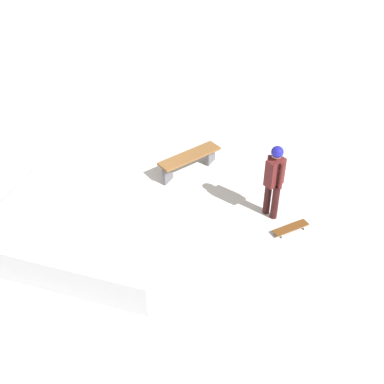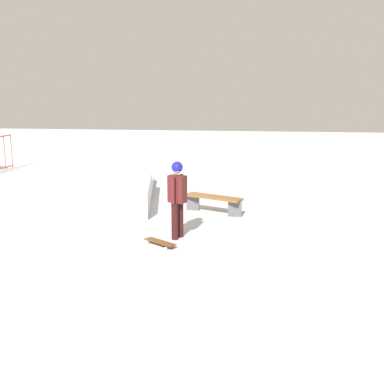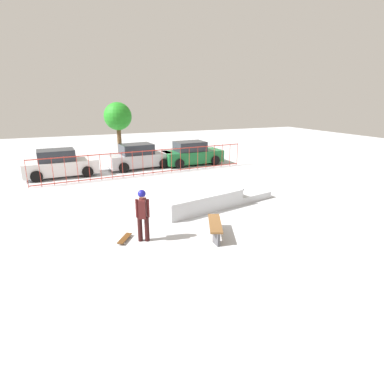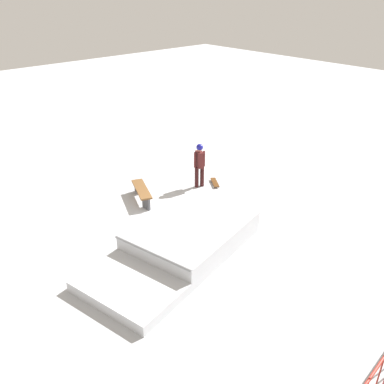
# 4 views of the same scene
# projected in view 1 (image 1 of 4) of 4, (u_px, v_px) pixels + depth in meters

# --- Properties ---
(ground_plane) EXTENTS (60.00, 60.00, 0.00)m
(ground_plane) POSITION_uv_depth(u_px,v_px,m) (120.00, 229.00, 10.08)
(ground_plane) COLOR #B7BABF
(skate_ramp) EXTENTS (5.81, 3.64, 0.74)m
(skate_ramp) POSITION_uv_depth(u_px,v_px,m) (65.00, 229.00, 9.62)
(skate_ramp) COLOR silver
(skate_ramp) RESTS_ON ground
(skater) EXTENTS (0.41, 0.44, 1.73)m
(skater) POSITION_uv_depth(u_px,v_px,m) (274.00, 177.00, 9.83)
(skater) COLOR black
(skater) RESTS_ON ground
(skateboard) EXTENTS (0.61, 0.78, 0.09)m
(skateboard) POSITION_uv_depth(u_px,v_px,m) (291.00, 228.00, 10.00)
(skateboard) COLOR #593314
(skateboard) RESTS_ON ground
(park_bench) EXTENTS (1.00, 1.63, 0.48)m
(park_bench) POSITION_uv_depth(u_px,v_px,m) (190.00, 159.00, 11.50)
(park_bench) COLOR brown
(park_bench) RESTS_ON ground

